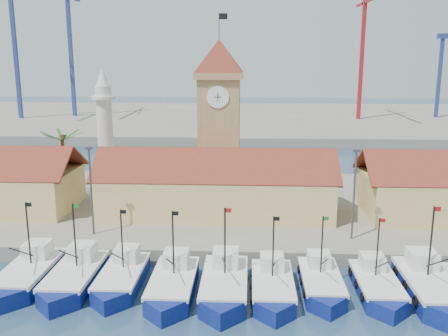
# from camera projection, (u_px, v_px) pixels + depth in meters

# --- Properties ---
(ground) EXTENTS (400.00, 400.00, 0.00)m
(ground) POSITION_uv_depth(u_px,v_px,m) (199.00, 309.00, 38.88)
(ground) COLOR #1C304C
(ground) RESTS_ON ground
(quay) EXTENTS (140.00, 32.00, 1.50)m
(quay) POSITION_uv_depth(u_px,v_px,m) (218.00, 208.00, 62.09)
(quay) COLOR gray
(quay) RESTS_ON ground
(terminal) EXTENTS (240.00, 80.00, 2.00)m
(terminal) POSITION_uv_depth(u_px,v_px,m) (237.00, 119.00, 145.81)
(terminal) COLOR gray
(terminal) RESTS_ON ground
(boat_0) EXTENTS (3.64, 9.96, 7.53)m
(boat_0) POSITION_uv_depth(u_px,v_px,m) (27.00, 276.00, 42.75)
(boat_0) COLOR navy
(boat_0) RESTS_ON ground
(boat_1) EXTENTS (3.66, 10.03, 7.59)m
(boat_1) POSITION_uv_depth(u_px,v_px,m) (74.00, 279.00, 42.21)
(boat_1) COLOR navy
(boat_1) RESTS_ON ground
(boat_2) EXTENTS (3.40, 9.30, 7.04)m
(boat_2) POSITION_uv_depth(u_px,v_px,m) (121.00, 280.00, 42.26)
(boat_2) COLOR navy
(boat_2) RESTS_ON ground
(boat_3) EXTENTS (3.56, 9.75, 7.38)m
(boat_3) POSITION_uv_depth(u_px,v_px,m) (172.00, 287.00, 40.88)
(boat_3) COLOR navy
(boat_3) RESTS_ON ground
(boat_4) EXTENTS (3.71, 10.16, 7.69)m
(boat_4) POSITION_uv_depth(u_px,v_px,m) (224.00, 287.00, 40.71)
(boat_4) COLOR navy
(boat_4) RESTS_ON ground
(boat_5) EXTENTS (3.38, 9.26, 7.00)m
(boat_5) POSITION_uv_depth(u_px,v_px,m) (273.00, 289.00, 40.58)
(boat_5) COLOR navy
(boat_5) RESTS_ON ground
(boat_6) EXTENTS (3.25, 8.92, 6.75)m
(boat_6) POSITION_uv_depth(u_px,v_px,m) (322.00, 285.00, 41.40)
(boat_6) COLOR navy
(boat_6) RESTS_ON ground
(boat_7) EXTENTS (3.28, 8.97, 6.79)m
(boat_7) POSITION_uv_depth(u_px,v_px,m) (377.00, 288.00, 40.81)
(boat_7) COLOR navy
(boat_7) RESTS_ON ground
(boat_8) EXTENTS (3.85, 10.56, 7.99)m
(boat_8) POSITION_uv_depth(u_px,v_px,m) (431.00, 290.00, 40.18)
(boat_8) COLOR navy
(boat_8) RESTS_ON ground
(hall_center) EXTENTS (27.04, 10.13, 7.61)m
(hall_center) POSITION_uv_depth(u_px,v_px,m) (216.00, 191.00, 57.48)
(hall_center) COLOR #E6C17E
(hall_center) RESTS_ON quay
(clock_tower) EXTENTS (5.80, 5.80, 22.70)m
(clock_tower) POSITION_uv_depth(u_px,v_px,m) (219.00, 116.00, 61.56)
(clock_tower) COLOR tan
(clock_tower) RESTS_ON quay
(minaret) EXTENTS (3.00, 3.00, 16.30)m
(minaret) POSITION_uv_depth(u_px,v_px,m) (105.00, 131.00, 64.76)
(minaret) COLOR silver
(minaret) RESTS_ON quay
(palm_tree) EXTENTS (5.60, 5.03, 8.39)m
(palm_tree) POSITION_uv_depth(u_px,v_px,m) (64.00, 160.00, 63.83)
(palm_tree) COLOR brown
(palm_tree) RESTS_ON quay
(lamp_posts) EXTENTS (80.70, 0.25, 9.03)m
(lamp_posts) POSITION_uv_depth(u_px,v_px,m) (216.00, 188.00, 49.12)
(lamp_posts) COLOR #3F3F44
(lamp_posts) RESTS_ON quay
(crane_blue_far) EXTENTS (1.00, 32.67, 47.55)m
(crane_blue_far) POSITION_uv_depth(u_px,v_px,m) (10.00, 21.00, 133.78)
(crane_blue_far) COLOR navy
(crane_blue_far) RESTS_ON terminal
(crane_blue_near) EXTENTS (1.00, 32.20, 41.19)m
(crane_blue_near) POSITION_uv_depth(u_px,v_px,m) (68.00, 35.00, 139.64)
(crane_blue_near) COLOR navy
(crane_blue_near) RESTS_ON terminal
(crane_red_right) EXTENTS (1.00, 32.73, 39.00)m
(crane_red_right) POSITION_uv_depth(u_px,v_px,m) (364.00, 39.00, 132.77)
(crane_red_right) COLOR #A51921
(crane_red_right) RESTS_ON terminal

